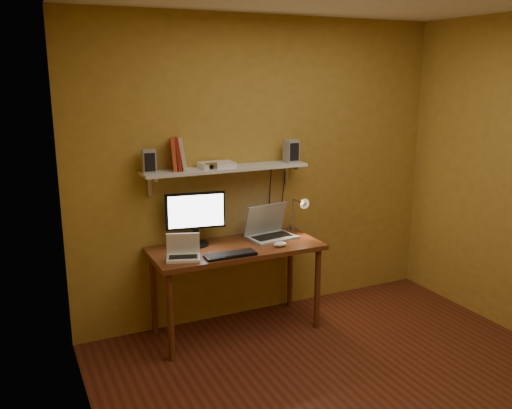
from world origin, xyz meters
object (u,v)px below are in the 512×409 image
netbook (183,251)px  router (217,165)px  speaker_right (291,151)px  shelf_camera (211,166)px  monitor (195,216)px  desk_lamp (299,210)px  desk (236,256)px  speaker_left (149,161)px  mouse (280,244)px  laptop (269,229)px  keyboard (230,255)px  wall_shelf (226,169)px

netbook → router: bearing=54.9°
speaker_right → shelf_camera: (-0.76, -0.07, -0.07)m
speaker_right → router: bearing=177.1°
monitor → speaker_right: speaker_right is taller
desk_lamp → router: (-0.74, 0.07, 0.44)m
speaker_right → monitor: bearing=179.2°
desk → router: router is taller
speaker_left → netbook: bearing=-56.9°
desk_lamp → shelf_camera: size_ratio=3.79×
mouse → router: router is taller
laptop → desk_lamp: size_ratio=1.15×
netbook → desk_lamp: desk_lamp is taller
netbook → keyboard: bearing=0.0°
netbook → desk: bearing=29.6°
wall_shelf → desk: bearing=-90.0°
mouse → speaker_left: bearing=165.6°
keyboard → shelf_camera: 0.72m
netbook → shelf_camera: bearing=51.7°
netbook → router: (0.40, 0.29, 0.59)m
desk → netbook: netbook is taller
shelf_camera → mouse: bearing=-29.5°
desk → speaker_right: speaker_right is taller
keyboard → laptop: bearing=34.3°
desk → laptop: size_ratio=3.25×
speaker_right → shelf_camera: 0.77m
laptop → desk_lamp: bearing=-5.3°
desk → shelf_camera: (-0.16, 0.11, 0.74)m
desk → monitor: monitor is taller
monitor → wall_shelf: bearing=13.9°
monitor → router: 0.45m
mouse → router: (-0.40, 0.36, 0.63)m
wall_shelf → laptop: wall_shelf is taller
desk → speaker_right: (0.60, 0.18, 0.81)m
router → wall_shelf: bearing=-3.1°
speaker_right → netbook: bearing=-167.2°
wall_shelf → keyboard: (-0.14, -0.40, -0.60)m
desk_lamp → speaker_left: size_ratio=2.08×
desk_lamp → keyboard: bearing=-157.2°
desk → wall_shelf: wall_shelf is taller
mouse → desk: bearing=160.0°
desk → desk_lamp: bearing=10.8°
desk → mouse: mouse is taller
keyboard → speaker_right: speaker_right is taller
desk → monitor: size_ratio=2.88×
speaker_left → speaker_right: (1.24, -0.02, 0.01)m
netbook → speaker_right: speaker_right is taller
desk_lamp → mouse: bearing=-139.9°
netbook → keyboard: 0.36m
wall_shelf → monitor: size_ratio=2.88×
netbook → speaker_right: (1.08, 0.28, 0.67)m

